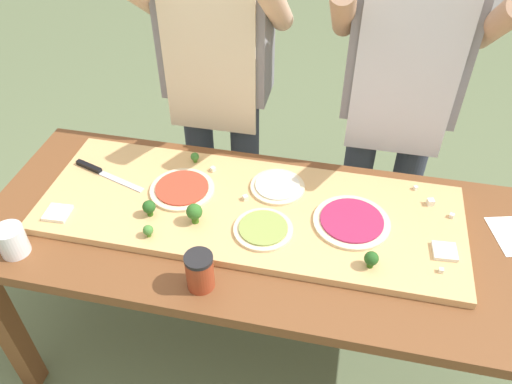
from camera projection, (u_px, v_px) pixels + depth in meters
ground_plane at (260, 352)px, 2.14m from camera, size 8.00×8.00×0.00m
prep_table at (262, 246)px, 1.70m from camera, size 1.84×0.74×0.76m
cutting_board at (249, 210)px, 1.67m from camera, size 1.38×0.49×0.03m
chefs_knife at (100, 172)px, 1.79m from camera, size 0.29×0.11×0.02m
pizza_whole_white_garlic at (278, 186)px, 1.73m from camera, size 0.19×0.19×0.02m
pizza_whole_beet_magenta at (352, 221)px, 1.60m from camera, size 0.24×0.24×0.02m
pizza_whole_tomato_red at (182, 189)px, 1.72m from camera, size 0.22×0.22×0.02m
pizza_whole_pesto_green at (263, 229)px, 1.58m from camera, size 0.19×0.19×0.02m
pizza_slice_far_left at (445, 251)px, 1.51m from camera, size 0.08×0.08×0.01m
pizza_slice_far_right at (58, 213)px, 1.63m from camera, size 0.08×0.08×0.01m
broccoli_floret_center_left at (149, 207)px, 1.61m from camera, size 0.04×0.04×0.06m
broccoli_floret_back_left at (371, 259)px, 1.45m from camera, size 0.04×0.04×0.06m
broccoli_floret_front_right at (148, 230)px, 1.55m from camera, size 0.03×0.03×0.04m
broccoli_floret_front_mid at (195, 157)px, 1.83m from camera, size 0.03×0.03×0.04m
broccoli_floret_center_right at (194, 212)px, 1.59m from camera, size 0.05×0.05×0.07m
cheese_crumble_a at (416, 188)px, 1.73m from camera, size 0.02×0.02×0.01m
cheese_crumble_b at (441, 270)px, 1.46m from camera, size 0.01×0.01×0.01m
cheese_crumble_c at (452, 216)px, 1.62m from camera, size 0.02×0.02×0.01m
cheese_crumble_d at (245, 198)px, 1.69m from camera, size 0.02×0.02×0.02m
cheese_crumble_e at (213, 169)px, 1.80m from camera, size 0.02×0.02×0.02m
cheese_crumble_f at (431, 202)px, 1.67m from camera, size 0.03×0.03×0.02m
flour_cup at (13, 242)px, 1.53m from camera, size 0.09×0.09×0.10m
sauce_jar at (200, 271)px, 1.42m from camera, size 0.08×0.08×0.12m
cook_left at (217, 69)px, 1.92m from camera, size 0.54×0.39×1.67m
cook_right at (401, 88)px, 1.81m from camera, size 0.54×0.39×1.67m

